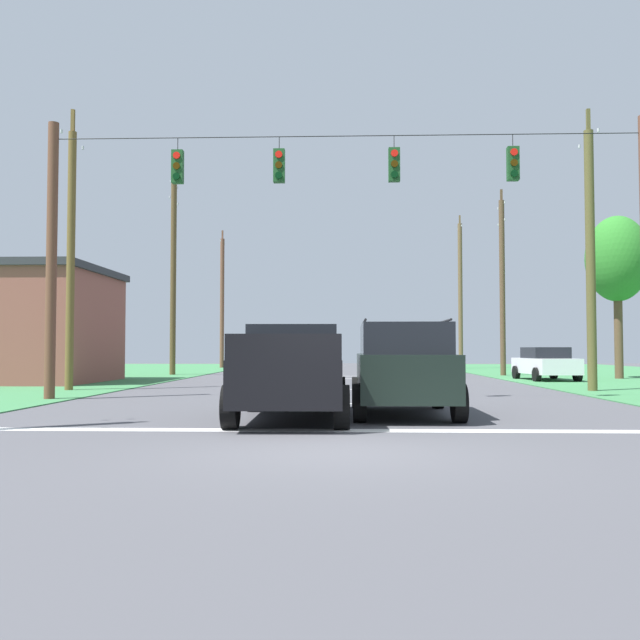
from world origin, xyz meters
name	(u,v)px	position (x,y,z in m)	size (l,w,h in m)	color
ground_plane	(333,450)	(0.00, 0.00, 0.00)	(120.00, 120.00, 0.00)	#47474C
stop_bar_stripe	(335,430)	(0.00, 2.37, 0.00)	(14.28, 0.45, 0.01)	white
lane_dash_0	(338,404)	(0.00, 8.37, 0.00)	(0.15, 2.50, 0.01)	white
lane_dash_1	(340,389)	(0.00, 14.81, 0.00)	(0.15, 2.50, 0.01)	white
lane_dash_2	(341,379)	(0.00, 23.56, 0.00)	(0.15, 2.50, 0.01)	white
lane_dash_3	(341,376)	(0.00, 26.81, 0.00)	(0.15, 2.50, 0.01)	white
overhead_signal_span	(344,241)	(0.15, 9.47, 4.48)	(17.07, 0.31, 7.97)	brown
pickup_truck	(292,372)	(-0.93, 4.42, 0.97)	(2.37, 5.44, 1.95)	black
suv_black	(403,366)	(1.45, 5.35, 1.06)	(2.23, 4.81, 2.05)	black
distant_car_crossing_white	(545,363)	(9.32, 21.93, 0.79)	(2.24, 4.41, 1.52)	silver
utility_pole_mid_right	(590,256)	(8.56, 13.83, 4.63)	(0.32, 1.92, 9.70)	brown
utility_pole_far_right	(502,283)	(8.68, 27.45, 5.00)	(0.29, 1.67, 10.08)	brown
utility_pole_near_left	(460,294)	(8.68, 40.90, 5.47)	(0.32, 1.70, 11.28)	brown
utility_pole_far_left	(71,255)	(-9.34, 13.64, 4.72)	(0.28, 1.99, 9.84)	brown
utility_pole_distant_right	(173,272)	(-9.30, 27.86, 5.68)	(0.32, 1.88, 11.41)	brown
utility_pole_distant_left	(222,301)	(-9.13, 42.19, 5.07)	(0.31, 1.74, 10.49)	brown
tree_roadside_right	(617,260)	(13.30, 23.63, 5.72)	(2.95, 2.95, 7.86)	brown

